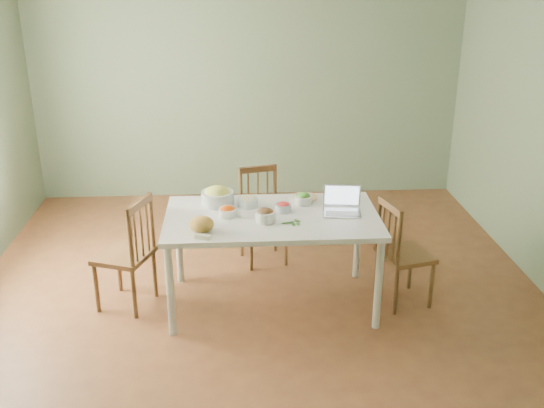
{
  "coord_description": "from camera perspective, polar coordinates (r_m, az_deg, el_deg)",
  "views": [
    {
      "loc": [
        -0.17,
        -4.77,
        2.74
      ],
      "look_at": [
        0.11,
        -0.16,
        0.91
      ],
      "focal_mm": 41.12,
      "sensor_mm": 36.0,
      "label": 1
    }
  ],
  "objects": [
    {
      "name": "bowl_carrot",
      "position": [
        5.0,
        -4.1,
        -0.67
      ],
      "size": [
        0.19,
        0.19,
        0.08
      ],
      "primitive_type": null,
      "rotation": [
        0.0,
        0.0,
        0.38
      ],
      "color": "#DC3200",
      "rests_on": "dining_table"
    },
    {
      "name": "bowl_onion",
      "position": [
        5.18,
        -2.23,
        0.27
      ],
      "size": [
        0.18,
        0.18,
        0.09
      ],
      "primitive_type": null,
      "rotation": [
        0.0,
        0.0,
        0.07
      ],
      "color": "beige",
      "rests_on": "dining_table"
    },
    {
      "name": "bowl_squash",
      "position": [
        5.22,
        -5.01,
        0.75
      ],
      "size": [
        0.35,
        0.35,
        0.16
      ],
      "primitive_type": null,
      "rotation": [
        0.0,
        0.0,
        -0.35
      ],
      "color": "#EBE365",
      "rests_on": "dining_table"
    },
    {
      "name": "chair_right",
      "position": [
        5.3,
        12.14,
        -4.33
      ],
      "size": [
        0.48,
        0.49,
        0.92
      ],
      "primitive_type": null,
      "rotation": [
        0.0,
        0.0,
        1.82
      ],
      "color": "#432915",
      "rests_on": "floor"
    },
    {
      "name": "bowl_mushroom",
      "position": [
        4.88,
        -0.61,
        -1.02
      ],
      "size": [
        0.17,
        0.17,
        0.11
      ],
      "primitive_type": null,
      "rotation": [
        0.0,
        0.0,
        0.08
      ],
      "color": "#4C2B18",
      "rests_on": "dining_table"
    },
    {
      "name": "bowl_redpep",
      "position": [
        5.08,
        1.03,
        -0.26
      ],
      "size": [
        0.17,
        0.17,
        0.08
      ],
      "primitive_type": null,
      "rotation": [
        0.0,
        0.0,
        0.38
      ],
      "color": "red",
      "rests_on": "dining_table"
    },
    {
      "name": "chair_left",
      "position": [
        5.27,
        -13.44,
        -4.36
      ],
      "size": [
        0.53,
        0.54,
        0.96
      ],
      "primitive_type": null,
      "rotation": [
        0.0,
        0.0,
        -1.92
      ],
      "color": "#432915",
      "rests_on": "floor"
    },
    {
      "name": "wall_back",
      "position": [
        7.4,
        -2.19,
        10.83
      ],
      "size": [
        5.0,
        0.0,
        2.7
      ],
      "primitive_type": "cube",
      "color": "#60745A",
      "rests_on": "ground"
    },
    {
      "name": "dining_table",
      "position": [
        5.18,
        0.0,
        -5.18
      ],
      "size": [
        1.72,
        0.97,
        0.81
      ],
      "primitive_type": null,
      "color": "white",
      "rests_on": "floor"
    },
    {
      "name": "basil_bunch",
      "position": [
        4.86,
        1.78,
        -1.67
      ],
      "size": [
        0.18,
        0.18,
        0.02
      ],
      "primitive_type": null,
      "color": "#1E561A",
      "rests_on": "dining_table"
    },
    {
      "name": "laptop",
      "position": [
        5.04,
        6.46,
        0.23
      ],
      "size": [
        0.33,
        0.29,
        0.21
      ],
      "primitive_type": null,
      "rotation": [
        0.0,
        0.0,
        -0.13
      ],
      "color": "silver",
      "rests_on": "dining_table"
    },
    {
      "name": "chair_far",
      "position": [
        5.88,
        -0.79,
        -1.22
      ],
      "size": [
        0.48,
        0.47,
        0.91
      ],
      "primitive_type": null,
      "rotation": [
        0.0,
        0.0,
        0.25
      ],
      "color": "#432915",
      "rests_on": "floor"
    },
    {
      "name": "bread_boule",
      "position": [
        4.72,
        -6.46,
        -1.86
      ],
      "size": [
        0.24,
        0.24,
        0.12
      ],
      "primitive_type": "ellipsoid",
      "rotation": [
        0.0,
        0.0,
        -0.33
      ],
      "color": "#A27B35",
      "rests_on": "dining_table"
    },
    {
      "name": "floor",
      "position": [
        5.5,
        -1.3,
        -8.22
      ],
      "size": [
        5.0,
        5.0,
        0.0
      ],
      "primitive_type": "cube",
      "color": "#58301D",
      "rests_on": "ground"
    },
    {
      "name": "flatbread",
      "position": [
        5.37,
        3.03,
        0.63
      ],
      "size": [
        0.27,
        0.27,
        0.02
      ],
      "primitive_type": "cylinder",
      "rotation": [
        0.0,
        0.0,
        -0.38
      ],
      "color": "beige",
      "rests_on": "dining_table"
    },
    {
      "name": "butter_stick",
      "position": [
        4.62,
        -6.37,
        -3.0
      ],
      "size": [
        0.13,
        0.08,
        0.03
      ],
      "primitive_type": "cube",
      "rotation": [
        0.0,
        0.0,
        -0.38
      ],
      "color": "beige",
      "rests_on": "dining_table"
    },
    {
      "name": "bowl_broccoli",
      "position": [
        5.24,
        2.88,
        0.52
      ],
      "size": [
        0.19,
        0.19,
        0.09
      ],
      "primitive_type": null,
      "rotation": [
        0.0,
        0.0,
        -0.29
      ],
      "color": "#256A1D",
      "rests_on": "dining_table"
    },
    {
      "name": "wall_front",
      "position": [
        2.67,
        0.7,
        -9.83
      ],
      "size": [
        5.0,
        0.0,
        2.7
      ],
      "primitive_type": "cube",
      "color": "#60745A",
      "rests_on": "ground"
    }
  ]
}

